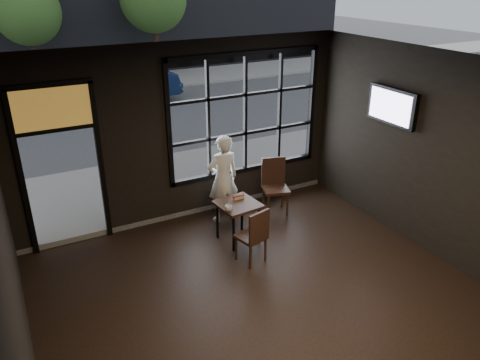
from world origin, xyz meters
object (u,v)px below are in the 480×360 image
cafe_table (238,222)px  chair_near (251,235)px  navy_car (107,80)px  man (223,179)px

cafe_table → chair_near: size_ratio=0.75×
cafe_table → chair_near: bearing=-105.8°
navy_car → chair_near: bearing=175.6°
chair_near → man: size_ratio=0.57×
chair_near → man: man is taller
cafe_table → navy_car: 9.76m
cafe_table → man: size_ratio=0.43×
man → navy_car: (0.08, 8.98, 0.07)m
chair_near → navy_car: size_ratio=0.20×
cafe_table → navy_car: (0.18, 9.74, 0.54)m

